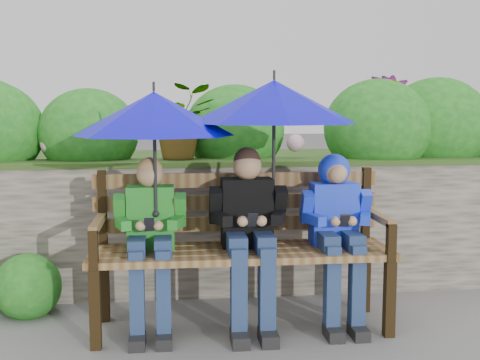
{
  "coord_description": "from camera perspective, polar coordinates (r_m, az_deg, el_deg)",
  "views": [
    {
      "loc": [
        -0.44,
        -3.83,
        1.42
      ],
      "look_at": [
        0.0,
        0.1,
        0.95
      ],
      "focal_mm": 45.0,
      "sensor_mm": 36.0,
      "label": 1
    }
  ],
  "objects": [
    {
      "name": "boy_left",
      "position": [
        3.83,
        -8.49,
        -5.0
      ],
      "size": [
        0.45,
        0.52,
        1.11
      ],
      "color": "#228A22",
      "rests_on": "ground"
    },
    {
      "name": "boy_right",
      "position": [
        3.97,
        9.18,
        -3.93
      ],
      "size": [
        0.45,
        0.55,
        1.13
      ],
      "color": "#1E2ECF",
      "rests_on": "ground"
    },
    {
      "name": "ground",
      "position": [
        4.11,
        0.16,
        -13.45
      ],
      "size": [
        60.0,
        60.0,
        0.0
      ],
      "primitive_type": "plane",
      "color": "slate",
      "rests_on": "ground"
    },
    {
      "name": "garden_backdrop",
      "position": [
        5.48,
        -1.96,
        -1.2
      ],
      "size": [
        8.07,
        2.86,
        1.86
      ],
      "color": "#524F46",
      "rests_on": "ground"
    },
    {
      "name": "park_bench",
      "position": [
        3.94,
        0.02,
        -5.54
      ],
      "size": [
        1.93,
        0.56,
        1.02
      ],
      "color": "black",
      "rests_on": "ground"
    },
    {
      "name": "umbrella_right",
      "position": [
        3.85,
        3.25,
        7.41
      ],
      "size": [
        1.08,
        1.08,
        0.9
      ],
      "color": "#0200CF",
      "rests_on": "ground"
    },
    {
      "name": "boy_middle",
      "position": [
        3.84,
        0.84,
        -4.5
      ],
      "size": [
        0.49,
        0.57,
        1.17
      ],
      "color": "black",
      "rests_on": "ground"
    },
    {
      "name": "umbrella_left",
      "position": [
        3.75,
        -8.14,
        6.23
      ],
      "size": [
        1.0,
        1.0,
        0.84
      ],
      "color": "#0200CF",
      "rests_on": "ground"
    }
  ]
}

